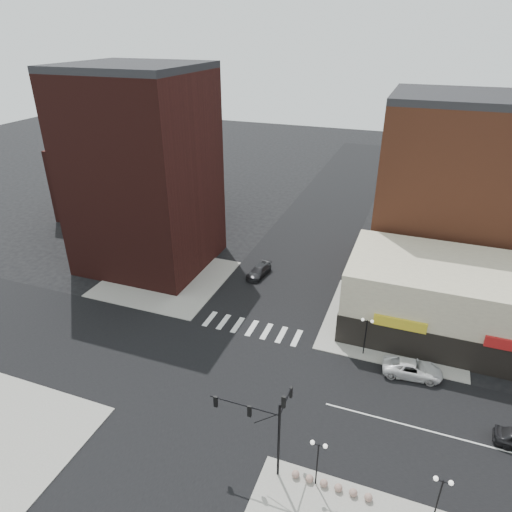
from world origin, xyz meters
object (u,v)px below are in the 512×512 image
(street_lamp_se_b, at_px, (441,489))
(street_lamp_ne, at_px, (366,327))
(street_lamp_se_a, at_px, (318,453))
(dark_sedan_north, at_px, (259,271))
(traffic_signal, at_px, (268,419))
(white_suv, at_px, (412,369))

(street_lamp_se_b, xyz_separation_m, street_lamp_ne, (-7.00, 16.00, 0.00))
(street_lamp_se_a, xyz_separation_m, street_lamp_se_b, (8.00, 0.00, 0.00))
(street_lamp_se_a, bearing_deg, street_lamp_ne, 86.42)
(street_lamp_ne, xyz_separation_m, dark_sedan_north, (-15.44, 11.54, -2.61))
(traffic_signal, xyz_separation_m, street_lamp_ne, (4.76, 15.83, -1.67))
(traffic_signal, distance_m, street_lamp_se_b, 11.88)
(traffic_signal, bearing_deg, dark_sedan_north, 111.31)
(street_lamp_se_b, relative_size, street_lamp_ne, 1.00)
(street_lamp_se_a, height_order, street_lamp_se_b, same)
(street_lamp_se_a, distance_m, white_suv, 15.81)
(traffic_signal, bearing_deg, white_suv, 56.37)
(dark_sedan_north, bearing_deg, traffic_signal, -60.73)
(traffic_signal, xyz_separation_m, white_suv, (9.53, 14.33, -4.20))
(street_lamp_se_b, bearing_deg, dark_sedan_north, 129.18)
(street_lamp_se_b, height_order, white_suv, street_lamp_se_b)
(traffic_signal, bearing_deg, street_lamp_se_a, -2.57)
(street_lamp_se_b, bearing_deg, street_lamp_se_a, 180.00)
(white_suv, bearing_deg, dark_sedan_north, 51.41)
(traffic_signal, bearing_deg, street_lamp_ne, 73.25)
(traffic_signal, relative_size, street_lamp_se_a, 1.87)
(white_suv, xyz_separation_m, dark_sedan_north, (-20.21, 13.04, -0.08))
(white_suv, bearing_deg, street_lamp_ne, 66.77)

